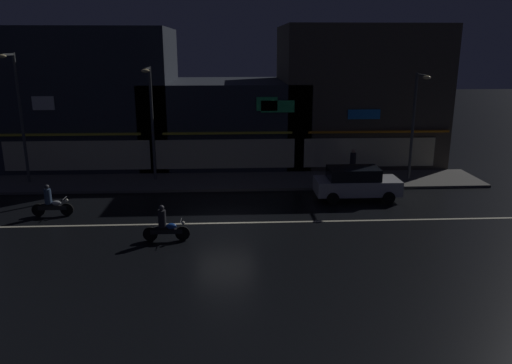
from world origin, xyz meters
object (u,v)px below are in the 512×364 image
streetlamp_west (18,108)px  motorcycle_following (51,203)px  streetlamp_mid (151,114)px  traffic_cone (331,188)px  pedestrian_on_sidewalk (353,166)px  streetlamp_east (415,117)px  motorcycle_lead (165,226)px  parked_car_near_kerb (356,183)px

streetlamp_west → motorcycle_following: size_ratio=3.79×
streetlamp_mid → traffic_cone: size_ratio=11.74×
pedestrian_on_sidewalk → streetlamp_mid: bearing=154.0°
streetlamp_east → motorcycle_following: 19.68m
motorcycle_following → traffic_cone: motorcycle_following is taller
motorcycle_lead → streetlamp_east: bearing=-154.0°
motorcycle_lead → streetlamp_west: bearing=-51.1°
streetlamp_east → pedestrian_on_sidewalk: size_ratio=3.24×
pedestrian_on_sidewalk → motorcycle_lead: (-9.68, -8.21, -0.39)m
streetlamp_east → pedestrian_on_sidewalk: streetlamp_east is taller
parked_car_near_kerb → traffic_cone: bearing=-44.8°
streetlamp_mid → pedestrian_on_sidewalk: 11.81m
streetlamp_west → pedestrian_on_sidewalk: 18.88m
pedestrian_on_sidewalk → streetlamp_west: bearing=156.1°
pedestrian_on_sidewalk → traffic_cone: bearing=-152.9°
traffic_cone → streetlamp_east: bearing=20.9°
parked_car_near_kerb → motorcycle_lead: 10.55m
streetlamp_mid → parked_car_near_kerb: (10.86, -3.75, -3.12)m
streetlamp_mid → pedestrian_on_sidewalk: streetlamp_mid is taller
parked_car_near_kerb → traffic_cone: 1.63m
motorcycle_lead → pedestrian_on_sidewalk: bearing=-145.9°
pedestrian_on_sidewalk → motorcycle_lead: pedestrian_on_sidewalk is taller
pedestrian_on_sidewalk → parked_car_near_kerb: bearing=-122.4°
motorcycle_lead → motorcycle_following: same height
motorcycle_following → pedestrian_on_sidewalk: bearing=13.3°
streetlamp_west → motorcycle_following: (3.21, -5.49, -3.75)m
streetlamp_west → motorcycle_lead: (8.89, -8.85, -3.75)m
streetlamp_mid → traffic_cone: streetlamp_mid is taller
motorcycle_following → streetlamp_east: bearing=10.4°
pedestrian_on_sidewalk → parked_car_near_kerb: size_ratio=0.44×
motorcycle_lead → traffic_cone: (8.06, 6.33, -0.36)m
parked_car_near_kerb → motorcycle_lead: parked_car_near_kerb is taller
streetlamp_mid → parked_car_near_kerb: bearing=-19.1°
streetlamp_mid → traffic_cone: (9.78, -2.68, -3.72)m
streetlamp_east → motorcycle_lead: size_ratio=3.22×
motorcycle_lead → traffic_cone: motorcycle_lead is taller
streetlamp_mid → streetlamp_east: bearing=-2.9°
streetlamp_east → traffic_cone: bearing=-159.1°
streetlamp_mid → traffic_cone: bearing=-15.3°
streetlamp_west → pedestrian_on_sidewalk: bearing=-2.0°
streetlamp_west → traffic_cone: 17.62m
streetlamp_mid → motorcycle_following: 7.68m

